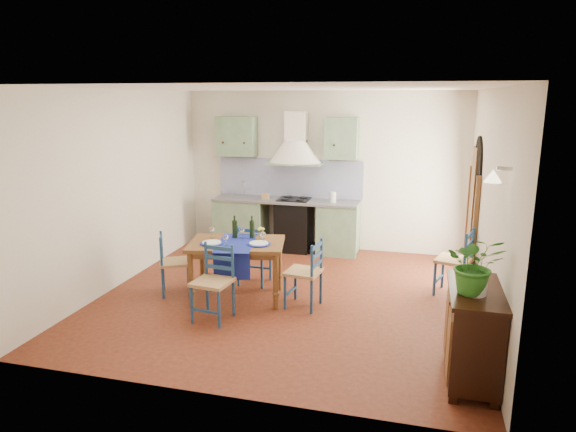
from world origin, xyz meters
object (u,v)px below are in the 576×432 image
object	(u,v)px
chair_near	(214,282)
sideboard	(473,331)
potted_plant	(475,264)
dining_table	(237,249)

from	to	relation	value
chair_near	sideboard	bearing A→B (deg)	-13.13
potted_plant	sideboard	bearing A→B (deg)	70.65
chair_near	sideboard	distance (m)	3.03
potted_plant	dining_table	bearing A→B (deg)	152.19
dining_table	chair_near	bearing A→B (deg)	-93.95
dining_table	chair_near	xyz separation A→B (m)	(-0.05, -0.70, -0.22)
dining_table	potted_plant	world-z (taller)	potted_plant
potted_plant	chair_near	bearing A→B (deg)	164.49
dining_table	sideboard	distance (m)	3.22
dining_table	sideboard	bearing A→B (deg)	-25.59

